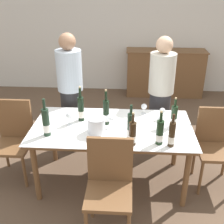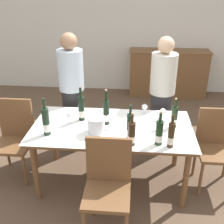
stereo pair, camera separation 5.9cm
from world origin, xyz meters
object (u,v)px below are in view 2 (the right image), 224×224
object	(u,v)px
wine_bottle_5	(81,109)
wine_glass_3	(69,116)
sideboard_cabinet	(168,73)
wine_bottle_2	(159,133)
wine_bottle_3	(130,128)
chair_right_end	(216,143)
wine_bottle_0	(132,134)
wine_glass_0	(145,107)
ice_bucket	(96,125)
person_guest_left	(162,97)
wine_bottle_4	(106,113)
wine_bottle_6	(174,117)
chair_near_front	(108,182)
wine_glass_2	(161,120)
wine_bottle_7	(46,122)
wine_glass_1	(110,119)
dining_table	(112,132)
person_host	(72,94)
wine_glass_4	(163,112)
chair_left_end	(15,134)
wine_bottle_1	(171,136)

from	to	relation	value
wine_bottle_5	wine_glass_3	world-z (taller)	wine_bottle_5
sideboard_cabinet	wine_bottle_2	bearing A→B (deg)	-97.39
wine_bottle_3	chair_right_end	distance (m)	1.09
wine_bottle_0	wine_glass_0	bearing A→B (deg)	78.58
ice_bucket	person_guest_left	distance (m)	1.17
wine_bottle_4	person_guest_left	world-z (taller)	person_guest_left
wine_bottle_4	wine_bottle_6	distance (m)	0.74
wine_bottle_5	wine_glass_3	distance (m)	0.17
wine_bottle_5	chair_right_end	xyz separation A→B (m)	(1.54, -0.05, -0.34)
wine_bottle_4	chair_right_end	size ratio (longest dim) A/B	0.45
chair_near_front	wine_glass_2	bearing A→B (deg)	53.54
chair_near_front	chair_right_end	distance (m)	1.39
wine_bottle_3	wine_bottle_0	bearing A→B (deg)	-78.22
wine_glass_0	wine_glass_2	distance (m)	0.39
wine_bottle_0	wine_glass_2	world-z (taller)	wine_bottle_0
sideboard_cabinet	wine_bottle_6	bearing A→B (deg)	-94.55
wine_bottle_3	chair_near_front	xyz separation A→B (m)	(-0.18, -0.44, -0.33)
wine_bottle_7	wine_glass_0	distance (m)	1.17
ice_bucket	wine_glass_3	size ratio (longest dim) A/B	1.30
wine_glass_0	chair_near_front	xyz separation A→B (m)	(-0.34, -1.04, -0.28)
wine_glass_1	wine_bottle_4	bearing A→B (deg)	118.50
wine_bottle_3	wine_glass_2	size ratio (longest dim) A/B	2.56
sideboard_cabinet	wine_glass_1	size ratio (longest dim) A/B	9.90
ice_bucket	wine_glass_0	xyz separation A→B (m)	(0.52, 0.49, -0.00)
wine_glass_2	chair_near_front	world-z (taller)	chair_near_front
wine_bottle_4	wine_glass_1	bearing A→B (deg)	-61.50
dining_table	person_host	size ratio (longest dim) A/B	1.09
wine_bottle_3	wine_glass_4	world-z (taller)	wine_bottle_3
wine_bottle_4	wine_glass_1	size ratio (longest dim) A/B	2.60
wine_bottle_0	wine_bottle_7	distance (m)	0.89
wine_bottle_6	sideboard_cabinet	bearing A→B (deg)	85.45
wine_glass_4	chair_left_end	size ratio (longest dim) A/B	0.15
chair_right_end	person_guest_left	size ratio (longest dim) A/B	0.58
wine_bottle_3	wine_glass_4	xyz separation A→B (m)	(0.36, 0.47, -0.04)
dining_table	wine_glass_2	bearing A→B (deg)	-1.24
wine_bottle_7	wine_glass_0	bearing A→B (deg)	29.02
wine_bottle_2	wine_bottle_7	size ratio (longest dim) A/B	0.87
wine_bottle_1	wine_glass_2	world-z (taller)	wine_bottle_1
wine_bottle_3	wine_glass_0	world-z (taller)	wine_bottle_3
wine_bottle_6	chair_near_front	size ratio (longest dim) A/B	0.36
wine_bottle_2	wine_bottle_0	bearing A→B (deg)	-172.98
wine_glass_4	chair_near_front	size ratio (longest dim) A/B	0.15
ice_bucket	chair_right_end	bearing A→B (deg)	9.56
wine_bottle_1	wine_bottle_3	xyz separation A→B (m)	(-0.40, 0.10, 0.01)
ice_bucket	chair_near_front	distance (m)	0.65
wine_bottle_2	wine_bottle_5	world-z (taller)	wine_bottle_5
wine_bottle_1	wine_bottle_4	world-z (taller)	wine_bottle_4
sideboard_cabinet	chair_near_front	bearing A→B (deg)	-103.96
dining_table	wine_bottle_6	distance (m)	0.70
dining_table	wine_glass_2	size ratio (longest dim) A/B	11.76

